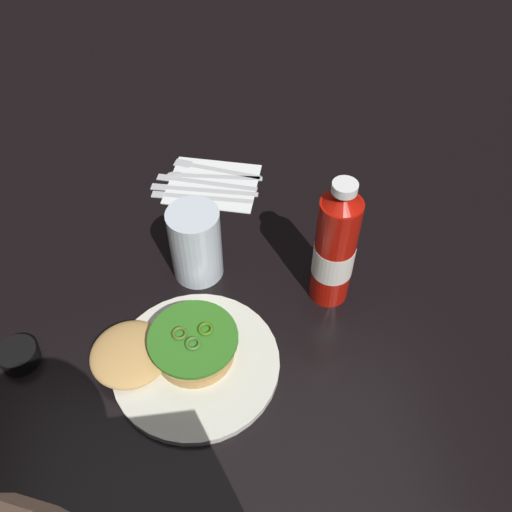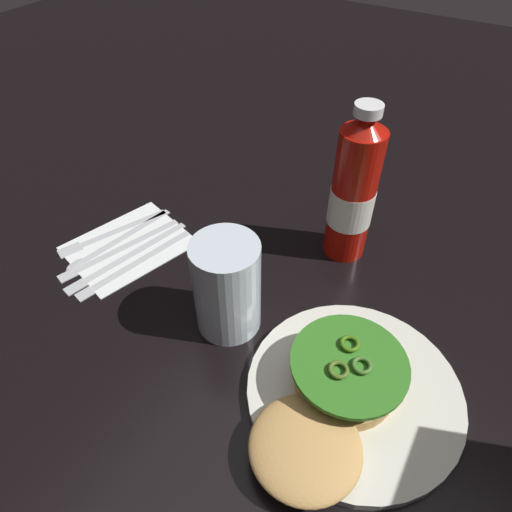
{
  "view_description": "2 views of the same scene",
  "coord_description": "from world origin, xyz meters",
  "px_view_note": "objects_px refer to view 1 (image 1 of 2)",
  "views": [
    {
      "loc": [
        -0.04,
        0.55,
        0.73
      ],
      "look_at": [
        -0.11,
        -0.02,
        0.07
      ],
      "focal_mm": 38.37,
      "sensor_mm": 36.0,
      "label": 1
    },
    {
      "loc": [
        0.29,
        0.17,
        0.49
      ],
      "look_at": [
        -0.11,
        -0.07,
        0.04
      ],
      "focal_mm": 31.48,
      "sensor_mm": 36.0,
      "label": 2
    }
  ],
  "objects_px": {
    "napkin": "(213,184)",
    "steak_knife": "(195,196)",
    "dinner_plate": "(193,364)",
    "butter_knife": "(197,189)",
    "water_glass": "(196,244)",
    "spoon_utensil": "(200,175)",
    "table_knife": "(200,181)",
    "burger_sandwich": "(170,348)",
    "condiment_cup": "(19,355)",
    "ketchup_bottle": "(335,249)",
    "fork_utensil": "(208,167)"
  },
  "relations": [
    {
      "from": "napkin",
      "to": "steak_knife",
      "type": "relative_size",
      "value": 0.89
    },
    {
      "from": "dinner_plate",
      "to": "butter_knife",
      "type": "distance_m",
      "value": 0.39
    },
    {
      "from": "dinner_plate",
      "to": "water_glass",
      "type": "distance_m",
      "value": 0.2
    },
    {
      "from": "spoon_utensil",
      "to": "table_knife",
      "type": "xyz_separation_m",
      "value": [
        0.0,
        0.02,
        0.0
      ]
    },
    {
      "from": "burger_sandwich",
      "to": "condiment_cup",
      "type": "relative_size",
      "value": 3.77
    },
    {
      "from": "steak_knife",
      "to": "water_glass",
      "type": "bearing_deg",
      "value": 88.73
    },
    {
      "from": "dinner_plate",
      "to": "burger_sandwich",
      "type": "height_order",
      "value": "burger_sandwich"
    },
    {
      "from": "spoon_utensil",
      "to": "steak_knife",
      "type": "height_order",
      "value": "same"
    },
    {
      "from": "dinner_plate",
      "to": "burger_sandwich",
      "type": "relative_size",
      "value": 1.14
    },
    {
      "from": "water_glass",
      "to": "table_knife",
      "type": "relative_size",
      "value": 0.68
    },
    {
      "from": "ketchup_bottle",
      "to": "napkin",
      "type": "xyz_separation_m",
      "value": [
        0.17,
        -0.3,
        -0.11
      ]
    },
    {
      "from": "fork_utensil",
      "to": "table_knife",
      "type": "xyz_separation_m",
      "value": [
        0.02,
        0.04,
        0.0
      ]
    },
    {
      "from": "ketchup_bottle",
      "to": "table_knife",
      "type": "bearing_deg",
      "value": -57.29
    },
    {
      "from": "burger_sandwich",
      "to": "ketchup_bottle",
      "type": "distance_m",
      "value": 0.29
    },
    {
      "from": "burger_sandwich",
      "to": "condiment_cup",
      "type": "xyz_separation_m",
      "value": [
        0.23,
        -0.03,
        -0.02
      ]
    },
    {
      "from": "ketchup_bottle",
      "to": "napkin",
      "type": "height_order",
      "value": "ketchup_bottle"
    },
    {
      "from": "fork_utensil",
      "to": "steak_knife",
      "type": "height_order",
      "value": "same"
    },
    {
      "from": "fork_utensil",
      "to": "spoon_utensil",
      "type": "distance_m",
      "value": 0.03
    },
    {
      "from": "napkin",
      "to": "fork_utensil",
      "type": "distance_m",
      "value": 0.05
    },
    {
      "from": "burger_sandwich",
      "to": "water_glass",
      "type": "bearing_deg",
      "value": -106.7
    },
    {
      "from": "condiment_cup",
      "to": "butter_knife",
      "type": "height_order",
      "value": "condiment_cup"
    },
    {
      "from": "spoon_utensil",
      "to": "butter_knife",
      "type": "relative_size",
      "value": 0.92
    },
    {
      "from": "condiment_cup",
      "to": "steak_knife",
      "type": "relative_size",
      "value": 0.3
    },
    {
      "from": "burger_sandwich",
      "to": "butter_knife",
      "type": "bearing_deg",
      "value": -99.12
    },
    {
      "from": "dinner_plate",
      "to": "ketchup_bottle",
      "type": "relative_size",
      "value": 1.04
    },
    {
      "from": "napkin",
      "to": "table_knife",
      "type": "relative_size",
      "value": 0.88
    },
    {
      "from": "water_glass",
      "to": "fork_utensil",
      "type": "height_order",
      "value": "water_glass"
    },
    {
      "from": "dinner_plate",
      "to": "burger_sandwich",
      "type": "distance_m",
      "value": 0.04
    },
    {
      "from": "butter_knife",
      "to": "dinner_plate",
      "type": "bearing_deg",
      "value": 85.82
    },
    {
      "from": "ketchup_bottle",
      "to": "fork_utensil",
      "type": "height_order",
      "value": "ketchup_bottle"
    },
    {
      "from": "condiment_cup",
      "to": "spoon_utensil",
      "type": "height_order",
      "value": "condiment_cup"
    },
    {
      "from": "fork_utensil",
      "to": "butter_knife",
      "type": "distance_m",
      "value": 0.07
    },
    {
      "from": "fork_utensil",
      "to": "burger_sandwich",
      "type": "bearing_deg",
      "value": 78.72
    },
    {
      "from": "spoon_utensil",
      "to": "ketchup_bottle",
      "type": "bearing_deg",
      "value": 121.0
    },
    {
      "from": "water_glass",
      "to": "burger_sandwich",
      "type": "bearing_deg",
      "value": 73.3
    },
    {
      "from": "water_glass",
      "to": "napkin",
      "type": "relative_size",
      "value": 0.78
    },
    {
      "from": "table_knife",
      "to": "butter_knife",
      "type": "distance_m",
      "value": 0.02
    },
    {
      "from": "spoon_utensil",
      "to": "steak_knife",
      "type": "xyz_separation_m",
      "value": [
        0.01,
        0.06,
        0.0
      ]
    },
    {
      "from": "dinner_plate",
      "to": "table_knife",
      "type": "height_order",
      "value": "dinner_plate"
    },
    {
      "from": "dinner_plate",
      "to": "napkin",
      "type": "distance_m",
      "value": 0.41
    },
    {
      "from": "fork_utensil",
      "to": "butter_knife",
      "type": "xyz_separation_m",
      "value": [
        0.03,
        0.06,
        0.0
      ]
    },
    {
      "from": "ketchup_bottle",
      "to": "napkin",
      "type": "distance_m",
      "value": 0.36
    },
    {
      "from": "napkin",
      "to": "spoon_utensil",
      "type": "bearing_deg",
      "value": -48.8
    },
    {
      "from": "water_glass",
      "to": "spoon_utensil",
      "type": "relative_size",
      "value": 0.7
    },
    {
      "from": "burger_sandwich",
      "to": "steak_knife",
      "type": "xyz_separation_m",
      "value": [
        -0.06,
        -0.36,
        -0.03
      ]
    },
    {
      "from": "steak_knife",
      "to": "napkin",
      "type": "bearing_deg",
      "value": -136.57
    },
    {
      "from": "burger_sandwich",
      "to": "napkin",
      "type": "bearing_deg",
      "value": -103.33
    },
    {
      "from": "table_knife",
      "to": "water_glass",
      "type": "bearing_deg",
      "value": 85.87
    },
    {
      "from": "napkin",
      "to": "spoon_utensil",
      "type": "relative_size",
      "value": 0.91
    },
    {
      "from": "burger_sandwich",
      "to": "napkin",
      "type": "relative_size",
      "value": 1.25
    }
  ]
}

